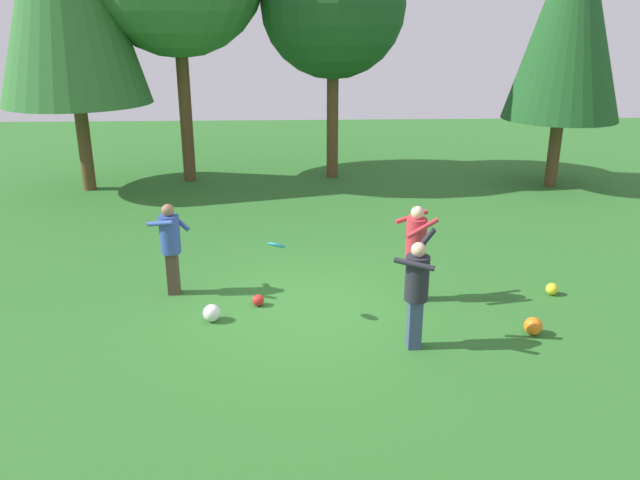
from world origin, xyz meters
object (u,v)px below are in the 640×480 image
object	(u,v)px
person_bystander	(416,245)
tree_far_right	(571,14)
ball_white	(212,313)
frisbee	(277,245)
ball_red	(258,300)
tree_center	(333,5)
person_thrower	(417,286)
ball_yellow	(552,289)
person_catcher	(170,242)
ball_orange	(533,326)

from	to	relation	value
person_bystander	tree_far_right	xyz separation A→B (m)	(5.30, 7.47, 3.63)
person_bystander	ball_white	bearing A→B (deg)	-4.78
frisbee	ball_red	distance (m)	1.32
person_bystander	tree_center	world-z (taller)	tree_center
person_thrower	tree_center	xyz separation A→B (m)	(-0.55, 10.42, 3.87)
ball_red	ball_yellow	bearing A→B (deg)	2.52
person_thrower	ball_yellow	world-z (taller)	person_thrower
person_bystander	tree_center	distance (m)	9.64
person_catcher	ball_red	distance (m)	1.81
ball_orange	tree_center	size ratio (longest dim) A/B	0.04
person_thrower	frisbee	world-z (taller)	person_thrower
frisbee	ball_yellow	size ratio (longest dim) A/B	1.67
frisbee	tree_far_right	size ratio (longest dim) A/B	0.05
person_thrower	tree_far_right	size ratio (longest dim) A/B	0.24
person_bystander	tree_far_right	distance (m)	9.85
ball_red	ball_orange	xyz separation A→B (m)	(4.22, -1.19, 0.04)
person_thrower	person_bystander	distance (m)	1.64
person_thrower	ball_white	distance (m)	3.30
ball_white	tree_far_right	bearing A→B (deg)	43.29
person_thrower	tree_center	size ratio (longest dim) A/B	0.26
frisbee	ball_red	size ratio (longest dim) A/B	1.80
ball_red	ball_orange	bearing A→B (deg)	-15.80
person_thrower	ball_yellow	xyz separation A→B (m)	(2.73, 1.72, -0.86)
person_catcher	person_thrower	bearing A→B (deg)	2.57
ball_yellow	tree_far_right	distance (m)	9.10
ball_yellow	tree_center	bearing A→B (deg)	110.70
ball_white	ball_yellow	size ratio (longest dim) A/B	1.31
person_thrower	ball_orange	size ratio (longest dim) A/B	6.46
person_bystander	frisbee	size ratio (longest dim) A/B	4.69
ball_red	ball_yellow	distance (m)	5.08
ball_yellow	tree_far_right	size ratio (longest dim) A/B	0.03
person_catcher	tree_center	xyz separation A→B (m)	(3.27, 8.35, 3.88)
ball_yellow	ball_white	bearing A→B (deg)	-172.53
ball_yellow	person_thrower	bearing A→B (deg)	-147.86
person_catcher	ball_white	distance (m)	1.58
person_bystander	ball_white	size ratio (longest dim) A/B	5.96
person_bystander	ball_orange	world-z (taller)	person_bystander
ball_white	tree_far_right	distance (m)	12.67
ball_yellow	person_catcher	bearing A→B (deg)	176.95
ball_orange	tree_center	xyz separation A→B (m)	(-2.43, 10.12, 4.70)
ball_white	ball_red	world-z (taller)	ball_white
person_catcher	person_bystander	world-z (taller)	person_bystander
ball_white	person_catcher	bearing A→B (deg)	125.21
frisbee	ball_red	bearing A→B (deg)	123.33
tree_far_right	person_thrower	bearing A→B (deg)	-121.58
person_bystander	frisbee	world-z (taller)	person_bystander
person_catcher	ball_white	xyz separation A→B (m)	(0.78, -1.11, -0.82)
person_catcher	ball_yellow	size ratio (longest dim) A/B	7.64
tree_far_right	person_bystander	bearing A→B (deg)	-125.34
person_thrower	ball_white	bearing A→B (deg)	8.39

